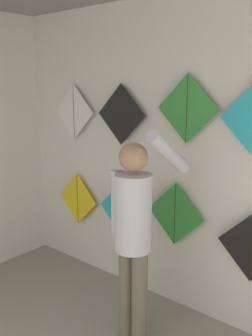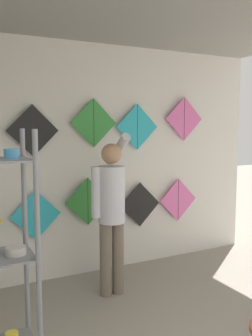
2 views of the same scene
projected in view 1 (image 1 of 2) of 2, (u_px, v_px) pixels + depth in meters
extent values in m
cube|color=silver|center=(184.00, 160.00, 3.31)|extent=(4.84, 0.06, 2.80)
cylinder|color=#726656|center=(127.00, 292.00, 3.04)|extent=(0.13, 0.13, 0.80)
cylinder|color=#726656|center=(139.00, 299.00, 2.94)|extent=(0.13, 0.13, 0.80)
cylinder|color=silver|center=(133.00, 213.00, 2.84)|extent=(0.28, 0.28, 0.60)
sphere|color=tan|center=(133.00, 157.00, 2.74)|extent=(0.22, 0.22, 0.22)
cylinder|color=silver|center=(117.00, 204.00, 2.95)|extent=(0.10, 0.10, 0.53)
cylinder|color=silver|center=(169.00, 153.00, 2.78)|extent=(0.10, 0.50, 0.39)
cube|color=yellow|center=(78.00, 199.00, 4.20)|extent=(0.58, 0.01, 0.58)
cylinder|color=black|center=(78.00, 199.00, 4.20)|extent=(0.01, 0.01, 0.55)
cube|color=#28B2C6|center=(122.00, 210.00, 3.78)|extent=(0.58, 0.01, 0.58)
cylinder|color=black|center=(122.00, 210.00, 3.78)|extent=(0.01, 0.01, 0.55)
cube|color=#338C38|center=(175.00, 214.00, 3.36)|extent=(0.58, 0.01, 0.58)
cylinder|color=black|center=(175.00, 214.00, 3.36)|extent=(0.01, 0.01, 0.55)
cube|color=black|center=(252.00, 247.00, 2.94)|extent=(0.58, 0.01, 0.58)
cylinder|color=black|center=(252.00, 247.00, 2.93)|extent=(0.01, 0.01, 0.55)
cube|color=white|center=(74.00, 112.00, 3.99)|extent=(0.58, 0.01, 0.58)
cylinder|color=black|center=(74.00, 112.00, 3.99)|extent=(0.01, 0.01, 0.55)
cube|color=black|center=(121.00, 114.00, 3.57)|extent=(0.58, 0.01, 0.58)
cylinder|color=black|center=(121.00, 114.00, 3.57)|extent=(0.01, 0.01, 0.55)
cube|color=#338C38|center=(187.00, 109.00, 3.10)|extent=(0.58, 0.01, 0.58)
cylinder|color=black|center=(187.00, 109.00, 3.10)|extent=(0.01, 0.01, 0.55)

